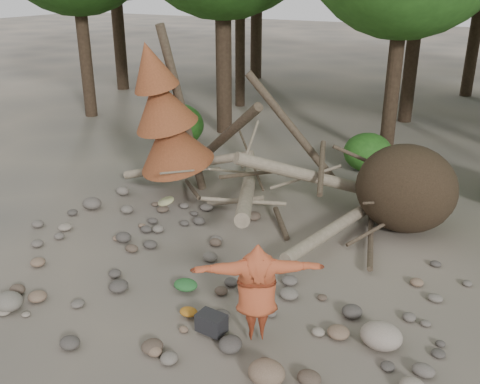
% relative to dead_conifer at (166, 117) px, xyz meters
% --- Properties ---
extents(ground, '(120.00, 120.00, 0.00)m').
position_rel_dead_conifer_xyz_m(ground, '(3.12, -3.37, -2.11)').
color(ground, '#514C44').
rests_on(ground, ground).
extents(deadfall_pile, '(8.55, 5.24, 3.30)m').
position_rel_dead_conifer_xyz_m(deadfall_pile, '(5.13, 0.87, -1.16)').
color(deadfall_pile, '#332619').
rests_on(deadfall_pile, ground).
extents(dead_conifer, '(2.06, 2.16, 4.35)m').
position_rel_dead_conifer_xyz_m(dead_conifer, '(0.00, 0.00, 0.00)').
color(dead_conifer, '#4C3F30').
rests_on(dead_conifer, ground).
extents(bush_left, '(1.80, 1.80, 1.44)m').
position_rel_dead_conifer_xyz_m(bush_left, '(-2.38, 3.83, -1.39)').
color(bush_left, '#1F5015').
rests_on(bush_left, ground).
extents(bush_mid, '(1.40, 1.40, 1.12)m').
position_rel_dead_conifer_xyz_m(bush_mid, '(3.92, 4.43, -1.55)').
color(bush_mid, '#2A651D').
rests_on(bush_mid, ground).
extents(frisbee_thrower, '(2.80, 1.49, 2.00)m').
position_rel_dead_conifer_xyz_m(frisbee_thrower, '(4.61, -4.17, -1.22)').
color(frisbee_thrower, '#AE4827').
rests_on(frisbee_thrower, ground).
extents(backpack, '(0.48, 0.34, 0.30)m').
position_rel_dead_conifer_xyz_m(backpack, '(3.92, -4.38, -1.96)').
color(backpack, black).
rests_on(backpack, ground).
extents(cloth_green, '(0.45, 0.38, 0.17)m').
position_rel_dead_conifer_xyz_m(cloth_green, '(2.86, -3.54, -2.03)').
color(cloth_green, '#255D2A').
rests_on(cloth_green, ground).
extents(cloth_orange, '(0.32, 0.26, 0.12)m').
position_rel_dead_conifer_xyz_m(cloth_orange, '(3.34, -4.18, -2.05)').
color(cloth_orange, '#A0631B').
rests_on(cloth_orange, ground).
extents(boulder_front_left, '(0.52, 0.46, 0.31)m').
position_rel_dead_conifer_xyz_m(boulder_front_left, '(0.50, -5.45, -1.96)').
color(boulder_front_left, slate).
rests_on(boulder_front_left, ground).
extents(boulder_front_right, '(0.54, 0.48, 0.32)m').
position_rel_dead_conifer_xyz_m(boulder_front_right, '(5.16, -4.95, -1.95)').
color(boulder_front_right, '#79604C').
rests_on(boulder_front_right, ground).
extents(boulder_mid_right, '(0.65, 0.58, 0.39)m').
position_rel_dead_conifer_xyz_m(boulder_mid_right, '(6.38, -3.41, -1.92)').
color(boulder_mid_right, gray).
rests_on(boulder_mid_right, ground).
extents(boulder_mid_left, '(0.48, 0.43, 0.29)m').
position_rel_dead_conifer_xyz_m(boulder_mid_left, '(-1.25, -1.52, -1.97)').
color(boulder_mid_left, '#5B544C').
rests_on(boulder_mid_left, ground).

